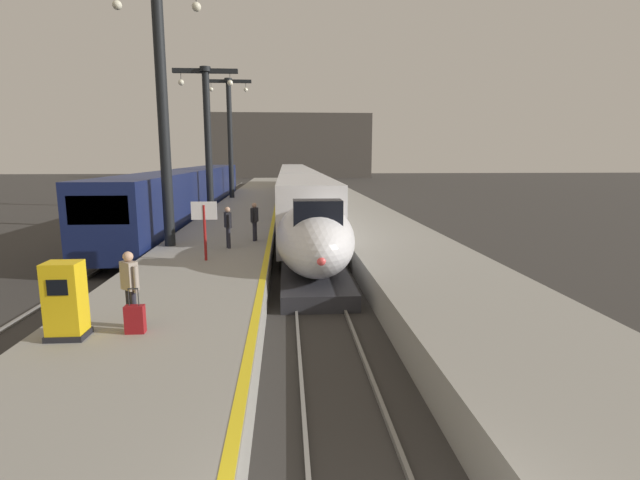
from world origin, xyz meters
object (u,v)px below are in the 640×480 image
at_px(station_column_mid, 162,94).
at_px(ticket_machine_yellow, 66,303).
at_px(highspeed_train_main, 298,189).
at_px(regional_train_adjacent, 192,191).
at_px(rolling_suitcase, 135,319).
at_px(passenger_mid_platform, 228,224).
at_px(station_column_distant, 230,128).
at_px(departure_info_board, 204,219).
at_px(station_column_far, 207,127).
at_px(passenger_near_edge, 130,283).
at_px(passenger_far_waiting, 255,219).

distance_m(station_column_mid, ticket_machine_yellow, 11.66).
relative_size(highspeed_train_main, ticket_machine_yellow, 35.29).
height_order(regional_train_adjacent, rolling_suitcase, regional_train_adjacent).
height_order(station_column_mid, passenger_mid_platform, station_column_mid).
xyz_separation_m(regional_train_adjacent, station_column_distant, (2.20, 7.09, 5.09)).
bearing_deg(regional_train_adjacent, departure_info_board, -77.91).
bearing_deg(highspeed_train_main, station_column_far, -120.31).
xyz_separation_m(passenger_near_edge, departure_info_board, (0.50, 6.74, 0.52)).
bearing_deg(passenger_far_waiting, regional_train_adjacent, 110.05).
xyz_separation_m(highspeed_train_main, station_column_distant, (-5.90, 2.34, 5.26)).
height_order(passenger_mid_platform, rolling_suitcase, passenger_mid_platform).
distance_m(highspeed_train_main, station_column_mid, 22.62).
height_order(highspeed_train_main, passenger_far_waiting, highspeed_train_main).
xyz_separation_m(regional_train_adjacent, station_column_mid, (2.20, -16.45, 5.07)).
height_order(passenger_near_edge, ticket_machine_yellow, passenger_near_edge).
xyz_separation_m(passenger_mid_platform, departure_info_board, (-0.54, -2.29, 0.52)).
distance_m(station_column_distant, rolling_suitcase, 34.23).
bearing_deg(regional_train_adjacent, passenger_far_waiting, -69.95).
distance_m(station_column_far, ticket_machine_yellow, 21.96).
xyz_separation_m(passenger_near_edge, rolling_suitcase, (0.18, -0.38, -0.69)).
relative_size(station_column_mid, station_column_far, 1.13).
xyz_separation_m(regional_train_adjacent, passenger_near_edge, (3.67, -26.21, -0.09)).
bearing_deg(passenger_far_waiting, passenger_near_edge, -100.73).
distance_m(station_column_mid, passenger_near_edge, 11.14).
relative_size(station_column_distant, ticket_machine_yellow, 6.50).
height_order(regional_train_adjacent, passenger_far_waiting, regional_train_adjacent).
relative_size(station_column_mid, rolling_suitcase, 10.56).
distance_m(highspeed_train_main, station_column_distant, 8.24).
height_order(passenger_far_waiting, departure_info_board, departure_info_board).
distance_m(regional_train_adjacent, passenger_mid_platform, 17.81).
xyz_separation_m(station_column_distant, ticket_machine_yellow, (0.35, -33.86, -5.42)).
distance_m(station_column_distant, departure_info_board, 27.04).
distance_m(station_column_far, passenger_near_edge, 21.40).
height_order(passenger_near_edge, departure_info_board, departure_info_board).
bearing_deg(station_column_mid, passenger_near_edge, -81.43).
height_order(regional_train_adjacent, ticket_machine_yellow, regional_train_adjacent).
distance_m(passenger_near_edge, ticket_machine_yellow, 1.28).
bearing_deg(ticket_machine_yellow, station_column_distant, 90.59).
relative_size(highspeed_train_main, departure_info_board, 26.63).
bearing_deg(passenger_far_waiting, station_column_mid, -165.95).
relative_size(station_column_far, departure_info_board, 4.32).
xyz_separation_m(highspeed_train_main, regional_train_adjacent, (-8.10, -4.75, 0.17)).
distance_m(station_column_mid, passenger_mid_platform, 5.79).
relative_size(regional_train_adjacent, station_column_far, 4.00).
bearing_deg(passenger_mid_platform, departure_info_board, -103.30).
distance_m(regional_train_adjacent, passenger_far_waiting, 16.58).
relative_size(ticket_machine_yellow, departure_info_board, 0.75).
bearing_deg(station_column_distant, passenger_mid_platform, -84.09).
bearing_deg(passenger_near_edge, passenger_mid_platform, 83.42).
height_order(regional_train_adjacent, station_column_distant, station_column_distant).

